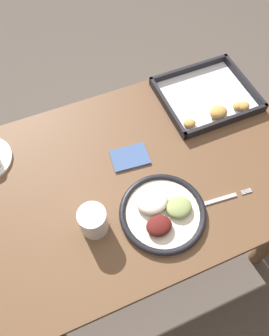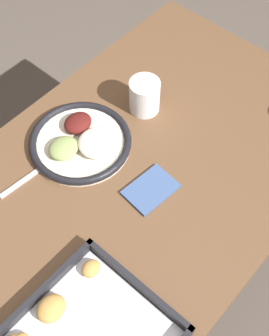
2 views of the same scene
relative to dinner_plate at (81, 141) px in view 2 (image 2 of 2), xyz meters
name	(u,v)px [view 2 (image 2 of 2)]	position (x,y,z in m)	size (l,w,h in m)	color
ground_plane	(136,277)	(-0.03, 0.16, -0.72)	(8.00, 8.00, 0.00)	#564C44
dining_table	(137,196)	(-0.03, 0.16, -0.13)	(1.15, 0.72, 0.71)	brown
dinner_plate	(81,141)	(0.00, 0.00, 0.00)	(0.26, 0.26, 0.05)	beige
fork	(23,181)	(0.17, -0.03, -0.01)	(0.22, 0.03, 0.00)	#B2B2B7
drinking_cup	(144,96)	(-0.20, 0.04, 0.03)	(0.08, 0.08, 0.09)	white
napkin	(151,189)	(-0.01, 0.22, -0.01)	(0.13, 0.10, 0.01)	#3F598C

